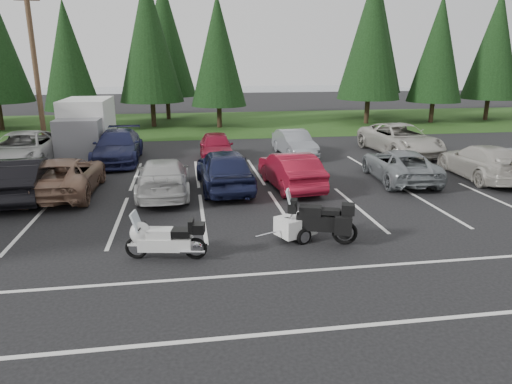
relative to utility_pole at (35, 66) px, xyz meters
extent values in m
plane|color=black|center=(10.00, -12.00, -4.70)|extent=(120.00, 120.00, 0.00)
cube|color=#1C3D13|center=(10.00, 12.00, -4.69)|extent=(80.00, 16.00, 0.01)
cube|color=gray|center=(14.00, 43.00, -4.70)|extent=(70.00, 50.00, 0.02)
cylinder|color=#473321|center=(0.00, 0.00, -0.20)|extent=(0.26, 0.26, 9.00)
cube|color=silver|center=(10.00, -10.00, -4.69)|extent=(32.00, 16.00, 0.01)
cylinder|color=#332316|center=(-0.50, 9.40, -3.64)|extent=(0.36, 0.36, 2.11)
cone|color=black|center=(-0.50, 9.40, 0.58)|extent=(3.87, 3.87, 7.48)
cylinder|color=#332316|center=(5.00, 10.90, -3.39)|extent=(0.36, 0.36, 2.62)
cone|color=black|center=(5.00, 10.90, 1.84)|extent=(4.80, 4.80, 9.27)
cylinder|color=#332316|center=(10.00, 9.60, -3.57)|extent=(0.36, 0.36, 2.26)
cone|color=black|center=(10.00, 9.60, 0.94)|extent=(4.14, 4.14, 7.99)
cylinder|color=#332316|center=(22.00, 10.10, -3.35)|extent=(0.36, 0.36, 2.69)
cone|color=black|center=(22.00, 10.10, 2.02)|extent=(4.93, 4.93, 9.52)
cylinder|color=#332316|center=(27.50, 9.80, -3.53)|extent=(0.36, 0.36, 2.33)
cone|color=black|center=(27.50, 9.80, 1.12)|extent=(4.27, 4.27, 8.24)
cylinder|color=#332316|center=(33.00, 10.60, -3.46)|extent=(0.36, 0.36, 2.47)
cone|color=black|center=(33.00, 10.60, 1.48)|extent=(4.53, 4.53, 8.76)
cylinder|color=#332316|center=(6.00, 15.50, -3.34)|extent=(0.36, 0.36, 2.71)
cone|color=black|center=(6.00, 15.50, 2.08)|extent=(4.97, 4.97, 9.61)
cylinder|color=#332316|center=(24.00, 14.80, -3.20)|extent=(0.36, 0.36, 3.00)
cone|color=black|center=(24.00, 14.80, 2.80)|extent=(5.50, 5.50, 10.62)
imported|color=black|center=(1.39, -7.92, -3.93)|extent=(2.07, 4.82, 1.54)
imported|color=#8D6852|center=(2.74, -7.57, -3.99)|extent=(2.41, 5.14, 1.42)
imported|color=#BDBCBA|center=(6.45, -8.22, -4.00)|extent=(1.98, 4.80, 1.39)
imported|color=#181D3D|center=(8.82, -7.81, -3.87)|extent=(2.20, 4.94, 1.65)
imported|color=maroon|center=(11.44, -8.02, -3.97)|extent=(1.96, 4.54, 1.45)
imported|color=gray|center=(16.31, -7.60, -4.03)|extent=(2.65, 4.98, 1.33)
imported|color=#B7B2A8|center=(20.00, -7.84, -3.96)|extent=(2.42, 5.20, 1.47)
imported|color=silver|center=(-0.39, -2.28, -3.88)|extent=(2.80, 5.94, 1.64)
imported|color=#1C2047|center=(3.97, -1.90, -3.92)|extent=(2.22, 5.40, 1.56)
imported|color=maroon|center=(8.90, -2.18, -4.00)|extent=(1.73, 4.14, 1.40)
imported|color=gray|center=(13.12, -1.78, -4.02)|extent=(1.76, 4.20, 1.35)
imported|color=#B6B1A7|center=(18.97, -2.12, -3.89)|extent=(3.13, 6.01, 1.62)
camera|label=1|loc=(7.33, -25.36, 0.26)|focal=32.00mm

